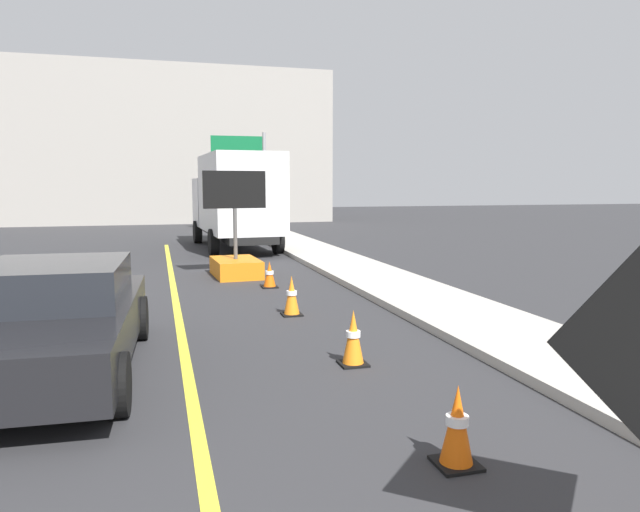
% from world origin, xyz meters
% --- Properties ---
extents(sidewalk_curb, '(2.03, 48.00, 0.14)m').
position_xyz_m(sidewalk_curb, '(4.84, 6.00, 0.07)').
color(sidewalk_curb, '#B2ADA3').
rests_on(sidewalk_curb, ground).
extents(lane_center_stripe, '(0.14, 36.00, 0.01)m').
position_xyz_m(lane_center_stripe, '(0.00, 6.00, 0.00)').
color(lane_center_stripe, yellow).
rests_on(lane_center_stripe, ground).
extents(arrow_board_trailer, '(1.60, 1.86, 2.70)m').
position_xyz_m(arrow_board_trailer, '(1.61, 15.37, 0.48)').
color(arrow_board_trailer, orange).
rests_on(arrow_board_trailer, ground).
extents(box_truck, '(2.74, 7.14, 3.40)m').
position_xyz_m(box_truck, '(2.47, 21.85, 1.84)').
color(box_truck, black).
rests_on(box_truck, ground).
extents(pickup_car, '(2.22, 4.70, 1.38)m').
position_xyz_m(pickup_car, '(-1.59, 8.12, 0.70)').
color(pickup_car, black).
rests_on(pickup_car, ground).
extents(highway_guide_sign, '(2.79, 0.18, 5.00)m').
position_xyz_m(highway_guide_sign, '(4.30, 30.39, 3.42)').
color(highway_guide_sign, gray).
rests_on(highway_guide_sign, ground).
extents(far_building_block, '(19.61, 7.25, 9.45)m').
position_xyz_m(far_building_block, '(0.73, 39.88, 4.73)').
color(far_building_block, gray).
rests_on(far_building_block, ground).
extents(traffic_cone_near_sign, '(0.36, 0.36, 0.70)m').
position_xyz_m(traffic_cone_near_sign, '(2.05, 4.62, 0.34)').
color(traffic_cone_near_sign, black).
rests_on(traffic_cone_near_sign, ground).
extents(traffic_cone_mid_lane, '(0.36, 0.36, 0.73)m').
position_xyz_m(traffic_cone_mid_lane, '(2.11, 7.47, 0.36)').
color(traffic_cone_mid_lane, black).
rests_on(traffic_cone_mid_lane, ground).
extents(traffic_cone_far_lane, '(0.36, 0.36, 0.72)m').
position_xyz_m(traffic_cone_far_lane, '(1.99, 10.55, 0.35)').
color(traffic_cone_far_lane, black).
rests_on(traffic_cone_far_lane, ground).
extents(traffic_cone_curbside, '(0.36, 0.36, 0.61)m').
position_xyz_m(traffic_cone_curbside, '(2.13, 13.48, 0.30)').
color(traffic_cone_curbside, black).
rests_on(traffic_cone_curbside, ground).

